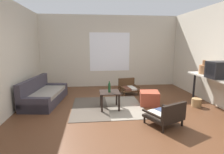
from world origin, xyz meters
TOP-DOWN VIEW (x-y plane):
  - ground_plane at (0.00, 0.00)m, footprint 7.80×7.80m
  - far_wall_with_window at (0.00, 3.06)m, footprint 5.60×0.13m
  - side_wall_right at (2.66, 0.30)m, footprint 0.12×6.60m
  - side_wall_left at (-2.66, 0.30)m, footprint 0.12×6.60m
  - area_rug at (-0.31, 0.56)m, footprint 1.84×1.81m
  - couch at (-2.07, 1.14)m, footprint 1.00×1.86m
  - coffee_table at (-0.27, 0.44)m, footprint 0.50×0.53m
  - armchair_by_window at (0.49, 1.81)m, footprint 0.65×0.63m
  - armchair_striped_foreground at (0.77, -0.68)m, footprint 0.83×0.81m
  - ottoman_orange at (0.84, 0.62)m, footprint 0.59×0.59m
  - console_shelf at (2.30, 0.15)m, footprint 0.41×1.68m
  - crt_television at (2.30, -0.07)m, footprint 0.51×0.42m
  - clay_vase at (2.30, 0.55)m, footprint 0.24×0.24m
  - glass_bottle at (-0.28, 0.41)m, footprint 0.06×0.06m
  - wicker_basket at (2.05, 0.34)m, footprint 0.25×0.25m

SIDE VIEW (x-z plane):
  - ground_plane at x=0.00m, z-range 0.00..0.00m
  - area_rug at x=-0.31m, z-range 0.00..0.01m
  - wicker_basket at x=2.05m, z-range 0.00..0.22m
  - ottoman_orange at x=0.84m, z-range 0.00..0.37m
  - couch at x=-2.07m, z-range -0.13..0.57m
  - armchair_by_window at x=0.49m, z-range -0.02..0.47m
  - armchair_striped_foreground at x=0.77m, z-range -0.02..0.50m
  - coffee_table at x=-0.27m, z-range 0.12..0.57m
  - glass_bottle at x=-0.28m, z-range 0.43..0.71m
  - console_shelf at x=2.30m, z-range 0.33..1.17m
  - clay_vase at x=2.30m, z-range 0.79..1.16m
  - crt_television at x=2.30m, z-range 0.84..1.24m
  - far_wall_with_window at x=0.00m, z-range 0.00..2.70m
  - side_wall_right at x=2.66m, z-range 0.00..2.70m
  - side_wall_left at x=-2.66m, z-range 0.00..2.70m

